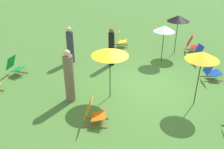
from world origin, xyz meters
TOP-DOWN VIEW (x-y plane):
  - ground_plane at (0.00, 0.00)m, footprint 40.00×40.00m
  - deckchair_0 at (4.24, 1.23)m, footprint 0.49×0.77m
  - deckchair_2 at (3.93, -2.49)m, footprint 0.60×0.83m
  - deckchair_3 at (2.70, -2.67)m, footprint 0.68×0.87m
  - deckchair_5 at (0.99, -2.74)m, footprint 0.60×0.83m
  - deckchair_8 at (-2.31, 1.52)m, footprint 0.52×0.78m
  - deckchair_9 at (0.53, 5.36)m, footprint 0.61×0.84m
  - umbrella_0 at (-0.77, 1.19)m, footprint 1.27×1.27m
  - umbrella_1 at (2.64, -0.88)m, footprint 0.97×0.97m
  - umbrella_2 at (-0.93, -1.74)m, footprint 1.06×1.06m
  - umbrella_3 at (3.55, -1.58)m, footprint 1.06×1.06m
  - person_0 at (1.92, 1.43)m, footprint 0.38×0.38m
  - person_1 at (-1.12, 2.54)m, footprint 0.43×0.43m
  - person_2 at (2.00, 3.33)m, footprint 0.41×0.41m

SIDE VIEW (x-z plane):
  - ground_plane at x=0.00m, z-range 0.00..0.00m
  - deckchair_0 at x=4.24m, z-range -0.05..0.79m
  - deckchair_2 at x=3.93m, z-range -0.05..0.79m
  - deckchair_3 at x=2.70m, z-range -0.05..0.79m
  - deckchair_5 at x=0.99m, z-range -0.05..0.79m
  - deckchair_8 at x=-2.31m, z-range -0.05..0.79m
  - deckchair_9 at x=0.53m, z-range -0.05..0.79m
  - person_2 at x=2.00m, z-range -0.05..1.64m
  - person_0 at x=1.92m, z-range -0.03..1.68m
  - person_1 at x=-1.12m, z-range -0.06..1.85m
  - umbrella_1 at x=2.64m, z-range 0.71..2.40m
  - umbrella_0 at x=-0.77m, z-range 0.81..2.64m
  - umbrella_3 at x=3.55m, z-range 0.82..2.76m
  - umbrella_2 at x=-0.93m, z-range 0.84..2.80m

